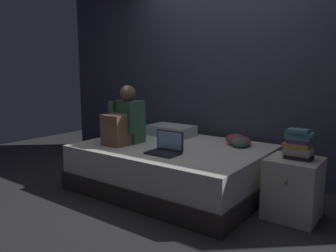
# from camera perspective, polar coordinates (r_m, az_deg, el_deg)

# --- Properties ---
(ground_plane) EXTENTS (8.00, 8.00, 0.00)m
(ground_plane) POSITION_cam_1_polar(r_m,az_deg,el_deg) (3.48, 0.69, -12.53)
(ground_plane) COLOR #2D2D33
(wall_back) EXTENTS (5.60, 0.10, 2.70)m
(wall_back) POSITION_cam_1_polar(r_m,az_deg,el_deg) (4.26, 10.33, 9.91)
(wall_back) COLOR #383D4C
(wall_back) RESTS_ON ground_plane
(bed) EXTENTS (2.00, 1.50, 0.49)m
(bed) POSITION_cam_1_polar(r_m,az_deg,el_deg) (3.74, 0.89, -7.03)
(bed) COLOR #332D2B
(bed) RESTS_ON ground_plane
(nightstand) EXTENTS (0.44, 0.46, 0.54)m
(nightstand) POSITION_cam_1_polar(r_m,az_deg,el_deg) (3.22, 20.62, -9.91)
(nightstand) COLOR beige
(nightstand) RESTS_ON ground_plane
(person_sitting) EXTENTS (0.39, 0.44, 0.66)m
(person_sitting) POSITION_cam_1_polar(r_m,az_deg,el_deg) (3.78, -7.45, 0.80)
(person_sitting) COLOR #38664C
(person_sitting) RESTS_ON bed
(laptop) EXTENTS (0.32, 0.23, 0.22)m
(laptop) POSITION_cam_1_polar(r_m,az_deg,el_deg) (3.32, -0.37, -3.77)
(laptop) COLOR black
(laptop) RESTS_ON bed
(pillow) EXTENTS (0.56, 0.36, 0.13)m
(pillow) POSITION_cam_1_polar(r_m,az_deg,el_deg) (4.23, 0.59, -0.76)
(pillow) COLOR silver
(pillow) RESTS_ON bed
(book_stack) EXTENTS (0.24, 0.16, 0.27)m
(book_stack) POSITION_cam_1_polar(r_m,az_deg,el_deg) (3.12, 21.42, -2.97)
(book_stack) COLOR black
(book_stack) RESTS_ON nightstand
(clothes_pile) EXTENTS (0.30, 0.30, 0.13)m
(clothes_pile) POSITION_cam_1_polar(r_m,az_deg,el_deg) (3.74, 12.09, -2.47)
(clothes_pile) COLOR #4C6B56
(clothes_pile) RESTS_ON bed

